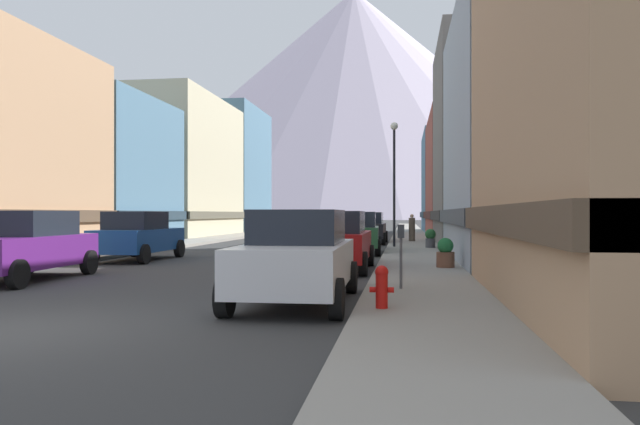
{
  "coord_description": "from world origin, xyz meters",
  "views": [
    {
      "loc": [
        5.82,
        -7.73,
        1.71
      ],
      "look_at": [
        0.82,
        27.47,
        1.77
      ],
      "focal_mm": 33.34,
      "sensor_mm": 36.0,
      "label": 1
    }
  ],
  "objects_px": {
    "car_right_2": "(357,232)",
    "car_driving_0": "(356,223)",
    "potted_plant_2": "(430,238)",
    "car_right_0": "(297,256)",
    "car_driving_1": "(328,222)",
    "parking_meter_near": "(401,247)",
    "streetlamp_right": "(394,165)",
    "potted_plant_1": "(445,253)",
    "fire_hydrant_near": "(382,285)",
    "car_left_0": "(24,245)",
    "car_right_1": "(336,240)",
    "pedestrian_0": "(412,229)",
    "car_left_1": "(138,236)",
    "car_right_3": "(368,228)"
  },
  "relations": [
    {
      "from": "car_right_2",
      "to": "car_driving_0",
      "type": "height_order",
      "value": "same"
    },
    {
      "from": "potted_plant_2",
      "to": "car_right_0",
      "type": "bearing_deg",
      "value": -101.06
    },
    {
      "from": "car_driving_1",
      "to": "parking_meter_near",
      "type": "bearing_deg",
      "value": -80.84
    },
    {
      "from": "car_driving_1",
      "to": "streetlamp_right",
      "type": "height_order",
      "value": "streetlamp_right"
    },
    {
      "from": "car_driving_0",
      "to": "potted_plant_1",
      "type": "xyz_separation_m",
      "value": [
        5.4,
        -34.88,
        -0.35
      ]
    },
    {
      "from": "car_driving_0",
      "to": "potted_plant_1",
      "type": "relative_size",
      "value": 5.15
    },
    {
      "from": "fire_hydrant_near",
      "to": "parking_meter_near",
      "type": "height_order",
      "value": "parking_meter_near"
    },
    {
      "from": "car_left_0",
      "to": "potted_plant_1",
      "type": "bearing_deg",
      "value": 18.32
    },
    {
      "from": "car_left_0",
      "to": "car_right_1",
      "type": "xyz_separation_m",
      "value": [
        7.6,
        3.73,
        0.0
      ]
    },
    {
      "from": "car_right_1",
      "to": "car_right_2",
      "type": "xyz_separation_m",
      "value": [
        0.0,
        7.59,
        0.0
      ]
    },
    {
      "from": "car_left_0",
      "to": "car_driving_1",
      "type": "xyz_separation_m",
      "value": [
        2.2,
        44.06,
        0.0
      ]
    },
    {
      "from": "pedestrian_0",
      "to": "car_right_0",
      "type": "bearing_deg",
      "value": -96.12
    },
    {
      "from": "car_driving_0",
      "to": "fire_hydrant_near",
      "type": "relative_size",
      "value": 6.25
    },
    {
      "from": "car_driving_0",
      "to": "pedestrian_0",
      "type": "height_order",
      "value": "car_driving_0"
    },
    {
      "from": "car_left_1",
      "to": "car_driving_0",
      "type": "relative_size",
      "value": 1.01
    },
    {
      "from": "car_left_0",
      "to": "fire_hydrant_near",
      "type": "bearing_deg",
      "value": -24.11
    },
    {
      "from": "potted_plant_2",
      "to": "potted_plant_1",
      "type": "bearing_deg",
      "value": -90.0
    },
    {
      "from": "car_right_0",
      "to": "car_driving_1",
      "type": "bearing_deg",
      "value": 96.57
    },
    {
      "from": "potted_plant_1",
      "to": "car_driving_1",
      "type": "bearing_deg",
      "value": 101.99
    },
    {
      "from": "potted_plant_1",
      "to": "car_left_1",
      "type": "bearing_deg",
      "value": 164.64
    },
    {
      "from": "fire_hydrant_near",
      "to": "potted_plant_1",
      "type": "xyz_separation_m",
      "value": [
        1.55,
        7.72,
        0.03
      ]
    },
    {
      "from": "potted_plant_1",
      "to": "potted_plant_2",
      "type": "distance_m",
      "value": 9.98
    },
    {
      "from": "car_driving_1",
      "to": "potted_plant_1",
      "type": "relative_size",
      "value": 5.15
    },
    {
      "from": "potted_plant_2",
      "to": "car_right_3",
      "type": "bearing_deg",
      "value": 117.23
    },
    {
      "from": "fire_hydrant_near",
      "to": "streetlamp_right",
      "type": "xyz_separation_m",
      "value": [
        -0.1,
        18.35,
        3.46
      ]
    },
    {
      "from": "car_left_0",
      "to": "car_right_3",
      "type": "relative_size",
      "value": 1.01
    },
    {
      "from": "car_driving_0",
      "to": "fire_hydrant_near",
      "type": "height_order",
      "value": "car_driving_0"
    },
    {
      "from": "car_left_1",
      "to": "car_right_1",
      "type": "bearing_deg",
      "value": -20.32
    },
    {
      "from": "car_driving_0",
      "to": "potted_plant_2",
      "type": "bearing_deg",
      "value": -77.77
    },
    {
      "from": "car_driving_0",
      "to": "streetlamp_right",
      "type": "height_order",
      "value": "streetlamp_right"
    },
    {
      "from": "car_driving_1",
      "to": "parking_meter_near",
      "type": "xyz_separation_m",
      "value": [
        7.35,
        -45.58,
        0.11
      ]
    },
    {
      "from": "car_left_1",
      "to": "car_right_0",
      "type": "relative_size",
      "value": 1.0
    },
    {
      "from": "fire_hydrant_near",
      "to": "parking_meter_near",
      "type": "bearing_deg",
      "value": 83.48
    },
    {
      "from": "car_left_0",
      "to": "parking_meter_near",
      "type": "bearing_deg",
      "value": -9.01
    },
    {
      "from": "car_right_0",
      "to": "car_driving_0",
      "type": "xyz_separation_m",
      "value": [
        -2.2,
        41.28,
        0.0
      ]
    },
    {
      "from": "car_driving_0",
      "to": "car_driving_1",
      "type": "xyz_separation_m",
      "value": [
        -3.2,
        5.6,
        0.0
      ]
    },
    {
      "from": "car_right_1",
      "to": "parking_meter_near",
      "type": "height_order",
      "value": "car_right_1"
    },
    {
      "from": "pedestrian_0",
      "to": "car_right_1",
      "type": "bearing_deg",
      "value": -98.54
    },
    {
      "from": "car_right_3",
      "to": "parking_meter_near",
      "type": "bearing_deg",
      "value": -84.77
    },
    {
      "from": "car_right_1",
      "to": "potted_plant_2",
      "type": "relative_size",
      "value": 5.14
    },
    {
      "from": "car_right_1",
      "to": "potted_plant_1",
      "type": "distance_m",
      "value": 3.22
    },
    {
      "from": "car_driving_1",
      "to": "car_left_1",
      "type": "bearing_deg",
      "value": -93.35
    },
    {
      "from": "fire_hydrant_near",
      "to": "parking_meter_near",
      "type": "xyz_separation_m",
      "value": [
        0.3,
        2.63,
        0.49
      ]
    },
    {
      "from": "streetlamp_right",
      "to": "pedestrian_0",
      "type": "bearing_deg",
      "value": 81.23
    },
    {
      "from": "car_driving_0",
      "to": "potted_plant_2",
      "type": "relative_size",
      "value": 5.13
    },
    {
      "from": "car_right_2",
      "to": "car_right_3",
      "type": "xyz_separation_m",
      "value": [
        -0.0,
        8.46,
        0.0
      ]
    },
    {
      "from": "car_right_2",
      "to": "car_left_1",
      "type": "bearing_deg",
      "value": -147.85
    },
    {
      "from": "car_right_2",
      "to": "potted_plant_1",
      "type": "xyz_separation_m",
      "value": [
        3.2,
        -7.74,
        -0.35
      ]
    },
    {
      "from": "parking_meter_near",
      "to": "streetlamp_right",
      "type": "distance_m",
      "value": 16.0
    },
    {
      "from": "car_right_2",
      "to": "potted_plant_2",
      "type": "height_order",
      "value": "car_right_2"
    }
  ]
}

